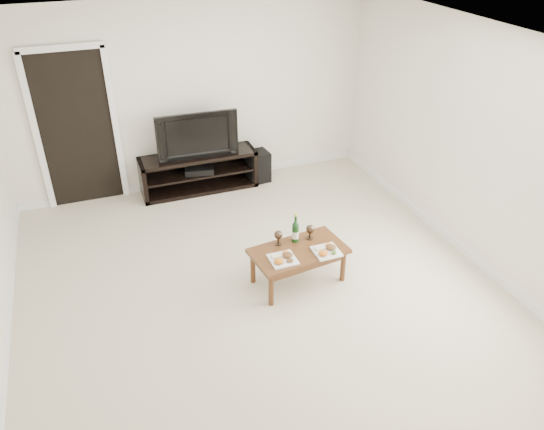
{
  "coord_description": "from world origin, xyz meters",
  "views": [
    {
      "loc": [
        -1.45,
        -4.21,
        3.63
      ],
      "look_at": [
        0.27,
        0.36,
        0.7
      ],
      "focal_mm": 35.0,
      "sensor_mm": 36.0,
      "label": 1
    }
  ],
  "objects": [
    {
      "name": "floor",
      "position": [
        0.0,
        0.0,
        0.0
      ],
      "size": [
        5.5,
        5.5,
        0.0
      ],
      "primitive_type": "plane",
      "color": "beige",
      "rests_on": "ground"
    },
    {
      "name": "back_wall",
      "position": [
        0.0,
        2.77,
        1.3
      ],
      "size": [
        5.0,
        0.04,
        2.6
      ],
      "primitive_type": "cube",
      "color": "white",
      "rests_on": "ground"
    },
    {
      "name": "ceiling",
      "position": [
        0.0,
        0.0,
        2.62
      ],
      "size": [
        5.0,
        5.5,
        0.04
      ],
      "primitive_type": "cube",
      "color": "white",
      "rests_on": "back_wall"
    },
    {
      "name": "doorway",
      "position": [
        -1.55,
        2.73,
        1.02
      ],
      "size": [
        0.9,
        0.02,
        2.05
      ],
      "primitive_type": "cube",
      "color": "black",
      "rests_on": "ground"
    },
    {
      "name": "media_console",
      "position": [
        -0.04,
        2.5,
        0.28
      ],
      "size": [
        1.64,
        0.45,
        0.55
      ],
      "primitive_type": "cube",
      "color": "black",
      "rests_on": "ground"
    },
    {
      "name": "television",
      "position": [
        -0.04,
        2.5,
        0.87
      ],
      "size": [
        1.12,
        0.18,
        0.64
      ],
      "primitive_type": "imported",
      "rotation": [
        0.0,
        0.0,
        -0.03
      ],
      "color": "black",
      "rests_on": "media_console"
    },
    {
      "name": "av_receiver",
      "position": [
        -0.04,
        2.48,
        0.33
      ],
      "size": [
        0.45,
        0.38,
        0.08
      ],
      "primitive_type": "cube",
      "rotation": [
        0.0,
        0.0,
        -0.21
      ],
      "color": "black",
      "rests_on": "media_console"
    },
    {
      "name": "subwoofer",
      "position": [
        0.84,
        2.48,
        0.23
      ],
      "size": [
        0.33,
        0.33,
        0.46
      ],
      "primitive_type": "cube",
      "rotation": [
        0.0,
        0.0,
        0.09
      ],
      "color": "black",
      "rests_on": "ground"
    },
    {
      "name": "coffee_table",
      "position": [
        0.45,
        0.03,
        0.21
      ],
      "size": [
        1.06,
        0.67,
        0.42
      ],
      "primitive_type": "cube",
      "rotation": [
        0.0,
        0.0,
        0.12
      ],
      "color": "#5C3019",
      "rests_on": "ground"
    },
    {
      "name": "plate_left",
      "position": [
        0.22,
        -0.09,
        0.45
      ],
      "size": [
        0.27,
        0.27,
        0.07
      ],
      "primitive_type": "cube",
      "color": "white",
      "rests_on": "coffee_table"
    },
    {
      "name": "plate_right",
      "position": [
        0.7,
        -0.12,
        0.45
      ],
      "size": [
        0.27,
        0.27,
        0.07
      ],
      "primitive_type": "cube",
      "color": "white",
      "rests_on": "coffee_table"
    },
    {
      "name": "wine_bottle",
      "position": [
        0.47,
        0.19,
        0.59
      ],
      "size": [
        0.07,
        0.07,
        0.35
      ],
      "primitive_type": "cylinder",
      "color": "black",
      "rests_on": "coffee_table"
    },
    {
      "name": "goblet_left",
      "position": [
        0.28,
        0.2,
        0.51
      ],
      "size": [
        0.09,
        0.09,
        0.17
      ],
      "primitive_type": null,
      "color": "#3B2D20",
      "rests_on": "coffee_table"
    },
    {
      "name": "goblet_right",
      "position": [
        0.64,
        0.18,
        0.51
      ],
      "size": [
        0.09,
        0.09,
        0.17
      ],
      "primitive_type": null,
      "color": "#3B2D20",
      "rests_on": "coffee_table"
    }
  ]
}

